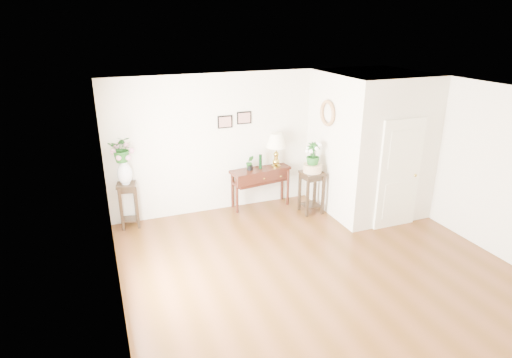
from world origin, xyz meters
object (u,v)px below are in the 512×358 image
plant_stand_b (311,192)px  console_table (260,187)px  plant_stand_a (128,205)px  table_lamp (276,151)px

plant_stand_b → console_table: bearing=142.5°
plant_stand_a → table_lamp: bearing=0.0°
plant_stand_a → console_table: bearing=0.0°
plant_stand_a → plant_stand_b: size_ratio=1.01×
console_table → table_lamp: 0.85m
table_lamp → plant_stand_a: table_lamp is taller
console_table → table_lamp: size_ratio=1.73×
console_table → table_lamp: (0.35, 0.00, 0.77)m
console_table → plant_stand_b: size_ratio=1.44×
table_lamp → plant_stand_b: table_lamp is taller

